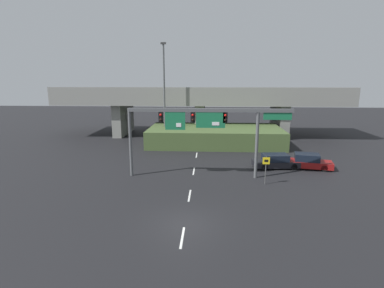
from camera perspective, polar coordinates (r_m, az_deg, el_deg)
ground_plane at (r=19.62m, az=-1.34°, el=-14.63°), size 160.00×160.00×0.00m
lane_markings at (r=32.56m, az=0.63°, el=-3.51°), size 0.14×33.93×0.01m
signal_gantry at (r=26.73m, az=2.12°, el=4.16°), size 14.68×0.44×6.33m
speed_limit_sign at (r=26.23m, az=13.89°, el=-4.17°), size 0.60×0.11×2.46m
highway_light_pole_near at (r=41.92m, az=-5.31°, el=9.95°), size 0.70×0.36×13.63m
overpass_bridge at (r=48.08m, az=1.59°, el=8.10°), size 44.37×9.99×7.71m
grass_embankment at (r=41.63m, az=4.39°, el=1.58°), size 18.04×9.30×2.31m
parked_sedan_near_right at (r=31.63m, az=15.74°, el=-3.23°), size 4.95×2.29×1.43m
parked_sedan_mid_right at (r=32.50m, az=21.20°, el=-3.15°), size 4.79×2.66×1.50m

